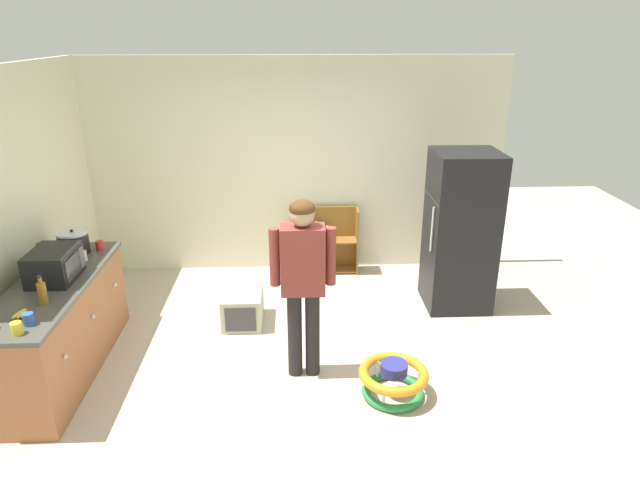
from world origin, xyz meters
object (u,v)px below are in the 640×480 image
(kitchen_counter, at_px, (60,328))
(pet_carrier, at_px, (243,307))
(blue_cup, at_px, (28,319))
(microwave, at_px, (54,265))
(baby_walker, at_px, (393,380))
(banana_bunch, at_px, (21,314))
(standing_person, at_px, (303,274))
(bookshelf, at_px, (322,245))
(refrigerator, at_px, (461,231))
(white_cup, at_px, (83,256))
(crock_pot, at_px, (73,242))
(red_cup, at_px, (100,245))
(amber_bottle, at_px, (42,292))
(green_glass_bottle, at_px, (41,258))
(yellow_cup, at_px, (17,328))

(kitchen_counter, bearing_deg, pet_carrier, 27.80)
(blue_cup, bearing_deg, kitchen_counter, 100.74)
(microwave, bearing_deg, kitchen_counter, -103.32)
(baby_walker, bearing_deg, banana_bunch, -178.20)
(standing_person, bearing_deg, bookshelf, 82.98)
(refrigerator, height_order, white_cup, refrigerator)
(microwave, relative_size, blue_cup, 5.05)
(crock_pot, xyz_separation_m, banana_bunch, (0.07, -1.29, -0.08))
(red_cup, bearing_deg, pet_carrier, 2.55)
(amber_bottle, bearing_deg, crock_pot, 97.81)
(banana_bunch, bearing_deg, refrigerator, 24.04)
(kitchen_counter, relative_size, banana_bunch, 12.71)
(standing_person, distance_m, white_cup, 2.20)
(bookshelf, distance_m, green_glass_bottle, 3.31)
(refrigerator, distance_m, standing_person, 2.20)
(kitchen_counter, height_order, banana_bunch, banana_bunch)
(refrigerator, xyz_separation_m, standing_person, (-1.77, -1.31, 0.12))
(refrigerator, xyz_separation_m, yellow_cup, (-3.87, -2.02, 0.06))
(baby_walker, relative_size, blue_cup, 6.36)
(baby_walker, distance_m, blue_cup, 2.96)
(microwave, bearing_deg, pet_carrier, 25.72)
(amber_bottle, height_order, green_glass_bottle, same)
(bookshelf, relative_size, pet_carrier, 1.54)
(amber_bottle, distance_m, green_glass_bottle, 0.79)
(banana_bunch, bearing_deg, yellow_cup, -71.30)
(pet_carrier, relative_size, white_cup, 5.81)
(kitchen_counter, height_order, pet_carrier, kitchen_counter)
(red_cup, height_order, blue_cup, same)
(kitchen_counter, bearing_deg, microwave, 76.68)
(refrigerator, relative_size, baby_walker, 2.95)
(crock_pot, distance_m, green_glass_bottle, 0.39)
(white_cup, bearing_deg, green_glass_bottle, -153.89)
(yellow_cup, xyz_separation_m, blue_cup, (0.02, 0.13, 0.00))
(standing_person, distance_m, crock_pot, 2.41)
(refrigerator, xyz_separation_m, red_cup, (-3.80, -0.40, 0.06))
(blue_cup, bearing_deg, green_glass_bottle, 108.19)
(pet_carrier, xyz_separation_m, white_cup, (-1.46, -0.33, 0.77))
(standing_person, bearing_deg, green_glass_bottle, 168.75)
(standing_person, xyz_separation_m, blue_cup, (-2.08, -0.58, -0.06))
(crock_pot, height_order, white_cup, crock_pot)
(white_cup, bearing_deg, banana_bunch, -94.16)
(kitchen_counter, height_order, red_cup, red_cup)
(crock_pot, bearing_deg, baby_walker, -21.66)
(yellow_cup, bearing_deg, red_cup, 87.66)
(bookshelf, height_order, microwave, microwave)
(standing_person, height_order, yellow_cup, standing_person)
(pet_carrier, xyz_separation_m, green_glass_bottle, (-1.78, -0.49, 0.82))
(crock_pot, relative_size, white_cup, 3.15)
(crock_pot, bearing_deg, amber_bottle, -82.19)
(kitchen_counter, bearing_deg, crock_pot, 93.63)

